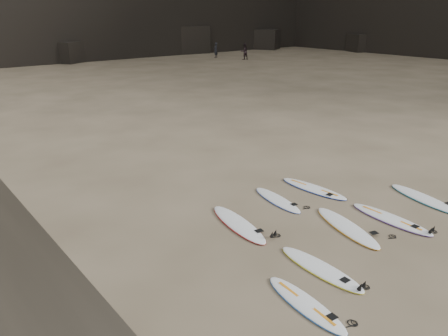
# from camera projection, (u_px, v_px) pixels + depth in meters

# --- Properties ---
(ground) EXTENTS (240.00, 240.00, 0.00)m
(ground) POSITION_uv_depth(u_px,v_px,m) (365.00, 229.00, 12.16)
(ground) COLOR #897559
(ground) RESTS_ON ground
(surfboard_0) EXTENTS (0.78, 2.30, 0.08)m
(surfboard_0) POSITION_uv_depth(u_px,v_px,m) (305.00, 304.00, 9.01)
(surfboard_0) COLOR white
(surfboard_0) RESTS_ON ground
(surfboard_1) EXTENTS (0.63, 2.45, 0.09)m
(surfboard_1) POSITION_uv_depth(u_px,v_px,m) (320.00, 268.00, 10.23)
(surfboard_1) COLOR white
(surfboard_1) RESTS_ON ground
(surfboard_2) EXTENTS (1.39, 2.74, 0.10)m
(surfboard_2) POSITION_uv_depth(u_px,v_px,m) (347.00, 227.00, 12.17)
(surfboard_2) COLOR white
(surfboard_2) RESTS_ON ground
(surfboard_3) EXTENTS (0.71, 2.61, 0.09)m
(surfboard_3) POSITION_uv_depth(u_px,v_px,m) (391.00, 219.00, 12.64)
(surfboard_3) COLOR white
(surfboard_3) RESTS_ON ground
(surfboard_4) EXTENTS (1.22, 2.72, 0.10)m
(surfboard_4) POSITION_uv_depth(u_px,v_px,m) (424.00, 198.00, 13.99)
(surfboard_4) COLOR white
(surfboard_4) RESTS_ON ground
(surfboard_5) EXTENTS (1.07, 2.72, 0.10)m
(surfboard_5) POSITION_uv_depth(u_px,v_px,m) (238.00, 224.00, 12.34)
(surfboard_5) COLOR white
(surfboard_5) RESTS_ON ground
(surfboard_6) EXTENTS (0.91, 2.33, 0.08)m
(surfboard_6) POSITION_uv_depth(u_px,v_px,m) (277.00, 200.00, 13.91)
(surfboard_6) COLOR white
(surfboard_6) RESTS_ON ground
(surfboard_7) EXTENTS (0.80, 2.62, 0.09)m
(surfboard_7) POSITION_uv_depth(u_px,v_px,m) (314.00, 188.00, 14.77)
(surfboard_7) COLOR white
(surfboard_7) RESTS_ON ground
(person_a) EXTENTS (0.79, 0.66, 1.84)m
(person_a) POSITION_uv_depth(u_px,v_px,m) (216.00, 50.00, 54.51)
(person_a) COLOR black
(person_a) RESTS_ON ground
(person_b) EXTENTS (1.02, 0.85, 1.89)m
(person_b) POSITION_uv_depth(u_px,v_px,m) (244.00, 52.00, 52.32)
(person_b) COLOR black
(person_b) RESTS_ON ground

